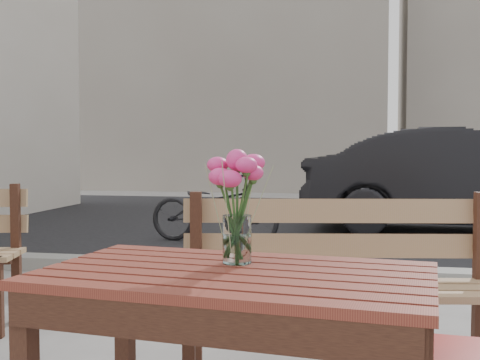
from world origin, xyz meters
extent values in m
cube|color=black|center=(0.00, 7.00, 0.00)|extent=(30.00, 8.00, 0.00)
cube|color=gray|center=(0.00, 3.00, 0.06)|extent=(30.00, 0.25, 0.12)
cube|color=gray|center=(-3.00, 14.00, 4.00)|extent=(8.00, 3.00, 8.00)
cube|color=maroon|center=(-0.09, -0.16, 0.70)|extent=(1.23, 0.81, 0.03)
cube|color=black|center=(-0.58, 0.19, 0.34)|extent=(0.06, 0.06, 0.68)
cube|color=#A17F53|center=(0.21, 0.74, 0.46)|extent=(1.49, 0.63, 0.03)
cube|color=#A17F53|center=(0.18, 0.95, 0.70)|extent=(1.43, 0.27, 0.39)
cube|color=black|center=(-0.41, 0.47, 0.24)|extent=(0.06, 0.06, 0.47)
cube|color=black|center=(-0.47, 0.79, 0.44)|extent=(0.06, 0.06, 0.88)
cube|color=black|center=(0.83, 1.01, 0.44)|extent=(0.06, 0.06, 0.88)
cylinder|color=white|center=(-0.11, -0.04, 0.79)|extent=(0.09, 0.09, 0.15)
cylinder|color=#306026|center=(-0.11, -0.04, 0.86)|extent=(0.05, 0.05, 0.31)
cube|color=black|center=(-1.80, 1.46, 0.43)|extent=(0.06, 0.06, 0.86)
imported|color=black|center=(1.64, 6.09, 0.66)|extent=(4.11, 1.65, 1.33)
imported|color=black|center=(-1.32, 4.77, 0.40)|extent=(1.56, 0.66, 0.80)
camera|label=1|loc=(0.26, -1.90, 1.08)|focal=45.00mm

